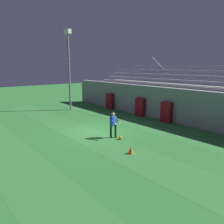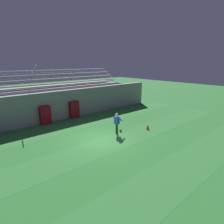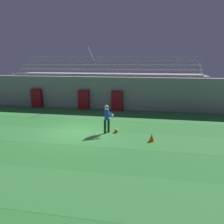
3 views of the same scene
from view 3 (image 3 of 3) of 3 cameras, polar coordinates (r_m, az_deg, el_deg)
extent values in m
plane|color=#2D7533|center=(13.50, -8.84, -4.90)|extent=(80.00, 80.00, 0.00)
cube|color=#337A38|center=(8.54, -22.47, -17.12)|extent=(28.00, 2.48, 0.01)
cube|color=#337A38|center=(12.57, -10.38, -6.34)|extent=(28.00, 2.48, 0.01)
cube|color=#337A38|center=(17.09, -4.63, -0.88)|extent=(28.00, 2.48, 0.01)
cube|color=gray|center=(19.29, -2.76, 5.02)|extent=(24.00, 0.60, 2.80)
cube|color=maroon|center=(19.24, -7.39, 3.18)|extent=(0.94, 0.44, 1.66)
cube|color=maroon|center=(18.58, 1.32, 2.93)|extent=(0.94, 0.44, 1.66)
cube|color=maroon|center=(21.00, -19.06, 3.41)|extent=(0.94, 0.44, 1.66)
cube|color=gray|center=(21.56, -1.37, 6.04)|extent=(18.00, 3.90, 2.90)
cube|color=#B7B7BC|center=(19.86, -2.32, 9.76)|extent=(17.10, 0.36, 0.10)
cube|color=gray|center=(19.68, -2.44, 9.05)|extent=(17.10, 0.60, 0.04)
cube|color=#B7B7BC|center=(20.52, -1.90, 11.00)|extent=(17.10, 0.36, 0.10)
cube|color=gray|center=(20.34, -2.02, 10.32)|extent=(17.10, 0.60, 0.04)
cube|color=#B7B7BC|center=(21.19, -1.51, 12.15)|extent=(17.10, 0.36, 0.10)
cube|color=gray|center=(21.00, -1.62, 11.52)|extent=(17.10, 0.60, 0.04)
cube|color=#B7B7BC|center=(21.88, -1.14, 13.24)|extent=(17.10, 0.36, 0.10)
cube|color=gray|center=(21.68, -1.24, 12.63)|extent=(17.10, 0.60, 0.04)
cube|color=#B7B7BC|center=(22.57, -0.79, 14.26)|extent=(17.10, 0.36, 0.10)
cube|color=gray|center=(22.37, -0.88, 13.68)|extent=(17.10, 0.60, 0.04)
cylinder|color=#B7B7BC|center=(21.26, -5.25, 14.40)|extent=(0.06, 2.63, 1.65)
cylinder|color=#143319|center=(13.01, -0.90, -3.55)|extent=(0.16, 0.16, 0.82)
cylinder|color=#143319|center=(12.81, -1.84, -3.83)|extent=(0.16, 0.16, 0.82)
cube|color=#234CB2|center=(12.72, -1.39, -0.63)|extent=(0.29, 0.41, 0.60)
sphere|color=tan|center=(12.62, -1.40, 1.31)|extent=(0.22, 0.22, 0.22)
cylinder|color=#234CB2|center=(12.93, -0.72, -0.16)|extent=(0.49, 0.16, 0.37)
cylinder|color=#234CB2|center=(12.47, -0.80, -0.68)|extent=(0.49, 0.16, 0.37)
cube|color=silver|center=(12.92, 0.17, -0.77)|extent=(0.13, 0.13, 0.08)
cube|color=silver|center=(12.53, 0.12, -1.21)|extent=(0.13, 0.13, 0.08)
sphere|color=orange|center=(13.03, 1.10, -4.90)|extent=(0.22, 0.22, 0.22)
cone|color=orange|center=(11.82, 10.34, -6.56)|extent=(0.30, 0.30, 0.42)
cylinder|color=#1E8CD8|center=(17.60, -5.12, -0.08)|extent=(0.07, 0.07, 0.24)
camera|label=1|loc=(8.64, 77.40, 5.45)|focal=35.00mm
camera|label=2|loc=(11.99, -72.33, 10.48)|focal=30.00mm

